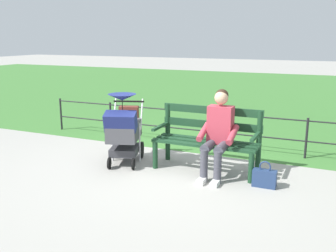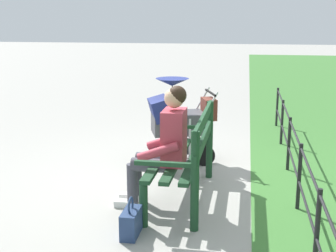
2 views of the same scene
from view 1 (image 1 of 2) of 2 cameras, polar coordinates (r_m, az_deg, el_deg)
The scene contains 7 objects.
ground_plane at distance 6.09m, azimuth 0.52°, elevation -6.02°, with size 60.00×60.00×0.00m, color #9E9B93.
grass_lawn at distance 14.41m, azimuth 14.50°, elevation 4.81°, with size 40.00×16.00×0.01m, color #3D7533.
park_bench at distance 5.86m, azimuth 6.00°, elevation -1.51°, with size 1.60×0.61×0.96m.
person_on_bench at distance 5.55m, azimuth 7.54°, elevation -0.76°, with size 0.53×0.74×1.28m.
stroller at distance 6.09m, azimuth -6.63°, elevation -0.30°, with size 0.74×0.99×1.15m.
handbag at distance 5.40m, azimuth 14.29°, elevation -7.57°, with size 0.32×0.14×0.37m.
park_fence at distance 7.12m, azimuth 4.56°, elevation 0.26°, with size 6.44×0.04×0.70m.
Camera 1 is at (-2.26, 5.29, 2.01)m, focal length 40.57 mm.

